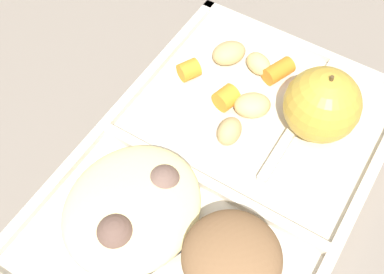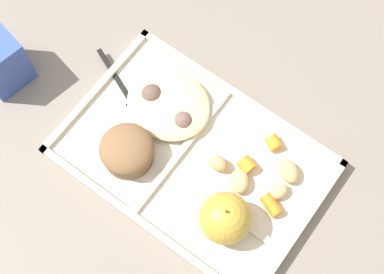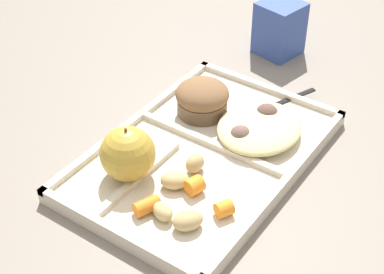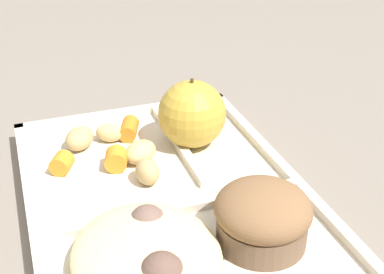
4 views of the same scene
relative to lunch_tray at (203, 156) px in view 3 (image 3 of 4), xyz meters
name	(u,v)px [view 3 (image 3 of 4)]	position (x,y,z in m)	size (l,w,h in m)	color
ground	(203,160)	(0.00, 0.00, -0.01)	(6.00, 6.00, 0.00)	slate
lunch_tray	(203,156)	(0.00, 0.00, 0.00)	(0.38, 0.25, 0.02)	beige
green_apple	(128,154)	(-0.09, 0.05, 0.04)	(0.07, 0.07, 0.08)	#B79333
bran_muffin	(202,98)	(0.08, 0.05, 0.03)	(0.08, 0.08, 0.05)	brown
carrot_slice_tilted	(224,209)	(-0.08, -0.09, 0.02)	(0.02, 0.02, 0.02)	orange
carrot_slice_near_corner	(194,186)	(-0.07, -0.03, 0.02)	(0.02, 0.02, 0.02)	orange
carrot_slice_diagonal	(147,206)	(-0.13, -0.01, 0.02)	(0.02, 0.02, 0.03)	orange
potato_chunk_browned	(175,180)	(-0.08, -0.01, 0.02)	(0.04, 0.03, 0.02)	tan
potato_chunk_small	(195,163)	(-0.04, -0.01, 0.02)	(0.03, 0.02, 0.03)	tan
potato_chunk_golden	(163,212)	(-0.13, -0.03, 0.02)	(0.03, 0.02, 0.02)	tan
potato_chunk_large	(188,220)	(-0.13, -0.06, 0.02)	(0.04, 0.03, 0.02)	tan
egg_noodle_pile	(259,128)	(0.08, -0.04, 0.02)	(0.13, 0.12, 0.03)	beige
meatball_side	(267,115)	(0.11, -0.04, 0.02)	(0.03, 0.03, 0.03)	brown
meatball_center	(241,136)	(0.04, -0.03, 0.02)	(0.03, 0.03, 0.03)	brown
plastic_fork	(268,108)	(0.14, -0.02, 0.01)	(0.15, 0.07, 0.00)	black
milk_carton	(279,28)	(0.32, 0.06, 0.04)	(0.07, 0.07, 0.09)	#334C99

